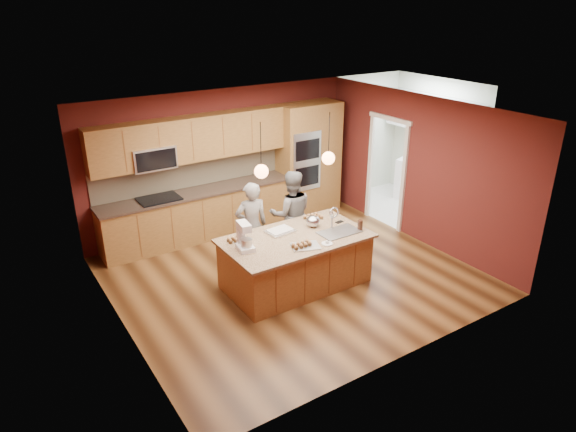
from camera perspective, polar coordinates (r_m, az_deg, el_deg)
floor at (r=8.54m, az=0.49°, el=-6.62°), size 5.50×5.50×0.00m
ceiling at (r=7.57m, az=0.56°, el=11.42°), size 5.50×5.50×0.00m
wall_back at (r=10.02m, az=-7.44°, el=6.20°), size 5.50×0.00×5.50m
wall_front at (r=6.22m, az=13.41°, el=-5.24°), size 5.50×0.00×5.50m
wall_left at (r=6.95m, az=-18.77°, el=-2.75°), size 0.00×5.00×5.00m
wall_right at (r=9.66m, az=14.31°, el=5.03°), size 0.00×5.00×5.00m
cabinet_run at (r=9.65m, az=-10.29°, el=3.07°), size 3.74×0.64×2.30m
oven_column at (r=10.72m, az=2.28°, el=6.40°), size 1.30×0.62×2.30m
doorway_trim at (r=10.27m, az=10.85°, el=4.64°), size 0.08×1.11×2.20m
laundry_room at (r=11.44m, az=15.82°, el=10.77°), size 2.60×2.70×2.70m
pendant_left at (r=7.18m, az=-2.98°, el=5.00°), size 0.20×0.20×0.80m
pendant_right at (r=7.81m, az=4.50°, el=6.45°), size 0.20×0.20×0.80m
island at (r=8.10m, az=0.95°, el=-4.93°), size 2.26×1.27×1.21m
person_left at (r=8.49m, az=-4.08°, el=-1.10°), size 0.61×0.45×1.52m
person_right at (r=8.85m, az=0.35°, el=0.19°), size 0.93×0.84×1.57m
stand_mixer at (r=7.49m, az=-4.87°, el=-2.46°), size 0.26×0.33×0.42m
sheet_cake at (r=8.06m, az=-0.89°, el=-1.67°), size 0.46×0.36×0.05m
cooling_rack at (r=7.61m, az=1.95°, el=-3.37°), size 0.49×0.42×0.02m
mixing_bowl at (r=8.24m, az=2.79°, el=-0.59°), size 0.22×0.22×0.19m
plate at (r=7.71m, az=4.36°, el=-3.07°), size 0.17×0.17×0.01m
tumbler at (r=8.21m, az=8.01°, el=-0.99°), size 0.08×0.08×0.16m
phone at (r=8.46m, az=5.73°, el=-0.65°), size 0.14×0.08×0.01m
cupcakes_left at (r=7.80m, az=-5.99°, el=-2.58°), size 0.23×0.15×0.07m
cupcakes_rack at (r=7.56m, az=1.53°, el=-3.17°), size 0.31×0.16×0.07m
cupcakes_right at (r=8.55m, az=2.82°, el=-0.11°), size 0.30×0.23×0.07m
washer at (r=11.58m, az=15.55°, el=3.19°), size 0.60×0.62×0.90m
dryer at (r=11.95m, az=13.57°, el=4.05°), size 0.72×0.73×0.91m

